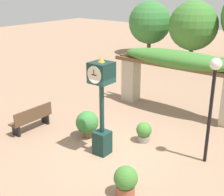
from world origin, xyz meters
name	(u,v)px	position (x,y,z in m)	size (l,w,h in m)	color
ground_plane	(111,152)	(0.00, 0.00, 0.00)	(60.00, 60.00, 0.00)	#9E7A60
pedestal_clock	(102,101)	(-0.19, -0.19, 1.75)	(0.61, 0.66, 3.12)	#14332D
pergola	(178,67)	(0.00, 4.38, 1.90)	(5.77, 1.23, 2.58)	#BCB299
potted_plant_near_left	(126,181)	(1.62, -1.45, 0.43)	(0.61, 0.61, 0.82)	#9E563D
potted_plant_near_right	(87,123)	(-1.31, 0.35, 0.54)	(0.79, 0.79, 0.95)	brown
potted_plant_far_left	(144,132)	(0.42, 1.28, 0.36)	(0.53, 0.53, 0.69)	gray
park_bench	(32,119)	(-3.30, -0.47, 0.44)	(0.42, 1.65, 0.89)	brown
lamp_post	(213,88)	(2.56, 1.36, 2.33)	(0.33, 0.33, 3.18)	black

